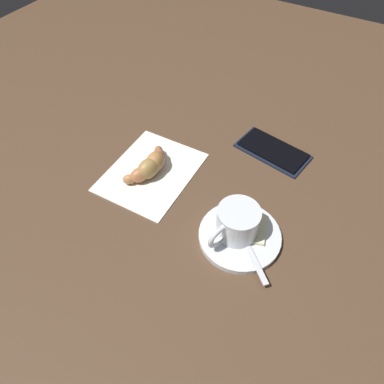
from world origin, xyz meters
TOP-DOWN VIEW (x-y plane):
  - ground_plane at (0.00, 0.00)m, footprint 1.80×1.80m
  - saucer at (0.10, -0.02)m, footprint 0.14×0.14m
  - espresso_cup at (0.09, -0.02)m, footprint 0.07×0.10m
  - teaspoon at (0.11, -0.03)m, footprint 0.11×0.10m
  - sugar_packet at (0.13, -0.00)m, footprint 0.04×0.06m
  - napkin at (-0.11, 0.03)m, footprint 0.16×0.20m
  - croissant at (-0.11, 0.02)m, footprint 0.06×0.12m
  - cell_phone at (0.07, 0.20)m, footprint 0.16×0.10m

SIDE VIEW (x-z plane):
  - ground_plane at x=0.00m, z-range 0.00..0.00m
  - napkin at x=-0.11m, z-range 0.00..0.00m
  - cell_phone at x=0.07m, z-range 0.00..0.01m
  - saucer at x=0.10m, z-range 0.00..0.01m
  - teaspoon at x=0.11m, z-range 0.01..0.02m
  - sugar_packet at x=0.13m, z-range 0.01..0.02m
  - croissant at x=-0.11m, z-range 0.00..0.04m
  - espresso_cup at x=0.09m, z-range 0.01..0.07m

